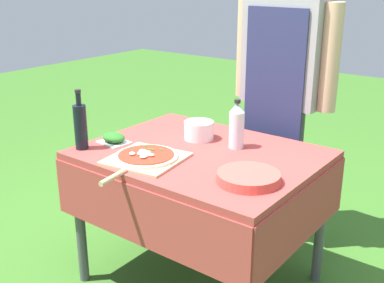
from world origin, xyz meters
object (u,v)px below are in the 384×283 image
prep_table (201,170)px  pizza_on_peel (145,158)px  water_bottle (237,125)px  herb_container (114,138)px  mixing_tub (199,130)px  plate_stack (249,177)px  oil_bottle (81,126)px  person_cook (283,77)px

prep_table → pizza_on_peel: size_ratio=2.20×
prep_table → water_bottle: size_ratio=4.56×
pizza_on_peel → prep_table: bearing=53.9°
prep_table → herb_container: herb_container is taller
mixing_tub → plate_stack: (0.49, -0.32, -0.03)m
oil_bottle → person_cook: bearing=59.5°
plate_stack → herb_container: bearing=179.9°
oil_bottle → herb_container: 0.19m
oil_bottle → mixing_tub: (0.37, 0.47, -0.07)m
oil_bottle → plate_stack: size_ratio=1.09×
person_cook → pizza_on_peel: person_cook is taller
person_cook → plate_stack: 0.92m
oil_bottle → herb_container: size_ratio=1.82×
oil_bottle → mixing_tub: oil_bottle is taller
person_cook → prep_table: bearing=86.2°
herb_container → plate_stack: herb_container is taller
pizza_on_peel → oil_bottle: oil_bottle is taller
oil_bottle → herb_container: (0.06, 0.16, -0.09)m
prep_table → oil_bottle: 0.63m
mixing_tub → prep_table: bearing=-50.6°
prep_table → pizza_on_peel: 0.31m
water_bottle → prep_table: bearing=-124.3°
prep_table → pizza_on_peel: bearing=-118.0°
pizza_on_peel → herb_container: bearing=155.7°
herb_container → pizza_on_peel: bearing=-16.2°
prep_table → pizza_on_peel: pizza_on_peel is taller
prep_table → mixing_tub: size_ratio=7.23×
person_cook → oil_bottle: bearing=63.2°
pizza_on_peel → herb_container: herb_container is taller
prep_table → herb_container: 0.48m
oil_bottle → prep_table: bearing=33.3°
person_cook → oil_bottle: 1.16m
mixing_tub → pizza_on_peel: bearing=-92.1°
water_bottle → oil_bottle: bearing=-141.4°
mixing_tub → herb_container: bearing=-134.7°
person_cook → herb_container: bearing=61.8°
mixing_tub → person_cook: bearing=68.1°
prep_table → pizza_on_peel: (-0.14, -0.26, 0.11)m
water_bottle → herb_container: size_ratio=1.50×
herb_container → mixing_tub: bearing=45.3°
water_bottle → herb_container: water_bottle is taller
prep_table → plate_stack: (0.37, -0.17, 0.12)m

